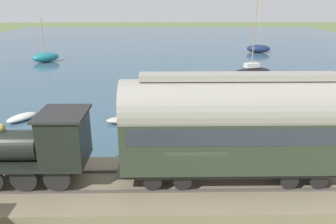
{
  "coord_description": "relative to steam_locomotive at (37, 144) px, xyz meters",
  "views": [
    {
      "loc": [
        -12.56,
        1.27,
        8.23
      ],
      "look_at": [
        6.97,
        0.97,
        1.31
      ],
      "focal_mm": 35.0,
      "sensor_mm": 36.0,
      "label": 1
    }
  ],
  "objects": [
    {
      "name": "passenger_coach",
      "position": [
        -0.0,
        -8.31,
        0.85
      ],
      "size": [
        2.37,
        9.84,
        4.73
      ],
      "color": "black",
      "rests_on": "rail_embankment"
    },
    {
      "name": "harbor_water",
      "position": [
        42.69,
        -6.58,
        -2.4
      ],
      "size": [
        80.0,
        80.0,
        0.01
      ],
      "color": "#38566B",
      "rests_on": "ground"
    },
    {
      "name": "ground_plane",
      "position": [
        -0.0,
        -6.58,
        -2.4
      ],
      "size": [
        200.0,
        200.0,
        0.0
      ],
      "primitive_type": "plane",
      "color": "#607542"
    },
    {
      "name": "sailboat_teal",
      "position": [
        30.73,
        10.17,
        -1.75
      ],
      "size": [
        3.31,
        3.83,
        5.65
      ],
      "rotation": [
        0.0,
        0.0,
        0.55
      ],
      "color": "#1E707A",
      "rests_on": "harbor_water"
    },
    {
      "name": "rowboat_far_out",
      "position": [
        9.05,
        4.61,
        -2.17
      ],
      "size": [
        2.36,
        2.05,
        0.44
      ],
      "rotation": [
        0.0,
        0.0,
        0.97
      ],
      "color": "silver",
      "rests_on": "harbor_water"
    },
    {
      "name": "sailboat_black",
      "position": [
        20.06,
        -14.3,
        -1.59
      ],
      "size": [
        2.76,
        5.0,
        9.43
      ],
      "rotation": [
        0.0,
        0.0,
        0.34
      ],
      "color": "black",
      "rests_on": "harbor_water"
    },
    {
      "name": "sailboat_navy",
      "position": [
        37.87,
        -20.03,
        -1.74
      ],
      "size": [
        2.4,
        3.78,
        8.91
      ],
      "rotation": [
        0.0,
        0.0,
        -0.18
      ],
      "color": "#192347",
      "rests_on": "harbor_water"
    },
    {
      "name": "rowboat_near_shore",
      "position": [
        8.47,
        -2.67,
        -2.16
      ],
      "size": [
        1.34,
        2.65,
        0.46
      ],
      "rotation": [
        0.0,
        0.0,
        0.18
      ],
      "color": "#B7B2A3",
      "rests_on": "harbor_water"
    },
    {
      "name": "rail_embankment",
      "position": [
        0.0,
        -6.58,
        -2.14
      ],
      "size": [
        4.77,
        56.0,
        0.64
      ],
      "color": "#84755B",
      "rests_on": "ground"
    },
    {
      "name": "steam_locomotive",
      "position": [
        0.0,
        0.0,
        0.0
      ],
      "size": [
        2.27,
        5.5,
        3.38
      ],
      "color": "black",
      "rests_on": "rail_embankment"
    }
  ]
}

